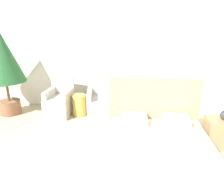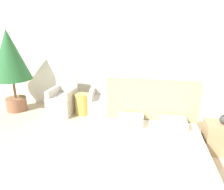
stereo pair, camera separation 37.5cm
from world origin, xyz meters
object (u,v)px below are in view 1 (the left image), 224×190
at_px(armchair_near_window_left, 60,103).
at_px(armchair_near_window_right, 100,104).
at_px(potted_palm, 3,60).
at_px(bed, 159,155).
at_px(nightstand, 221,133).
at_px(side_table, 79,105).

distance_m(armchair_near_window_left, armchair_near_window_right, 0.97).
xyz_separation_m(armchair_near_window_left, armchair_near_window_right, (0.97, -0.00, 0.00)).
bearing_deg(potted_palm, armchair_near_window_left, 2.17).
distance_m(bed, armchair_near_window_left, 2.87).
relative_size(armchair_near_window_left, nightstand, 1.72).
height_order(bed, armchair_near_window_left, bed).
bearing_deg(potted_palm, side_table, 0.96).
height_order(nightstand, side_table, nightstand).
relative_size(bed, nightstand, 3.88).
bearing_deg(armchair_near_window_left, side_table, 2.75).
distance_m(armchair_near_window_left, potted_palm, 1.59).
bearing_deg(nightstand, side_table, 157.05).
distance_m(armchair_near_window_left, nightstand, 3.50).
height_order(potted_palm, side_table, potted_palm).
height_order(potted_palm, nightstand, potted_palm).
bearing_deg(side_table, armchair_near_window_right, 2.10).
distance_m(bed, nightstand, 1.39).
height_order(bed, nightstand, bed).
xyz_separation_m(bed, armchair_near_window_left, (-2.11, 1.94, 0.04)).
relative_size(armchair_near_window_left, armchair_near_window_right, 1.00).
bearing_deg(bed, nightstand, 32.07).
relative_size(potted_palm, side_table, 3.92).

